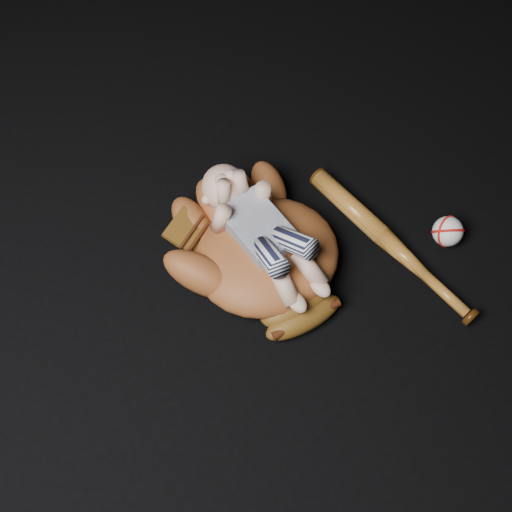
# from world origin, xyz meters

# --- Properties ---
(baseball_glove) EXTENTS (0.44, 0.49, 0.14)m
(baseball_glove) POSITION_xyz_m (-0.11, 0.15, 0.07)
(baseball_glove) COLOR brown
(baseball_glove) RESTS_ON ground
(newborn_baby) EXTENTS (0.25, 0.39, 0.15)m
(newborn_baby) POSITION_xyz_m (-0.11, 0.15, 0.12)
(newborn_baby) COLOR #D6A38A
(newborn_baby) RESTS_ON baseball_glove
(baseball_bat) EXTENTS (0.19, 0.46, 0.04)m
(baseball_bat) POSITION_xyz_m (0.16, 0.10, 0.02)
(baseball_bat) COLOR #9C5D1E
(baseball_bat) RESTS_ON ground
(baseball) EXTENTS (0.07, 0.07, 0.07)m
(baseball) POSITION_xyz_m (0.28, 0.08, 0.03)
(baseball) COLOR white
(baseball) RESTS_ON ground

